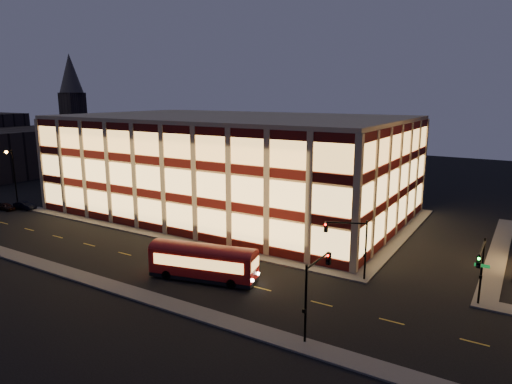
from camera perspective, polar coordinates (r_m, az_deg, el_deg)
The scene contains 16 objects.
ground at distance 56.63m, azimuth -10.23°, elevation -6.21°, with size 200.00×200.00×0.00m, color black.
sidewalk_office_south at distance 59.25m, azimuth -11.78°, elevation -5.37°, with size 54.00×2.00×0.15m, color #514F4C.
sidewalk_office_east at distance 60.97m, azimuth 17.73°, elevation -5.20°, with size 2.00×30.00×0.15m, color #514F4C.
sidewalk_tower_west at distance 59.58m, azimuth 28.09°, elevation -6.49°, with size 2.00×30.00×0.15m, color #514F4C.
sidewalk_near at distance 48.33m, azimuth -20.65°, elevation -9.99°, with size 100.00×2.00×0.15m, color #514F4C.
office_building at distance 69.70m, azimuth -3.02°, elevation 3.55°, with size 50.45×30.45×14.50m.
bg_building_a at distance 114.62m, azimuth -27.92°, elevation 4.40°, with size 18.00×28.00×10.00m, color #2D2621.
church_tower at distance 133.10m, azimuth -21.73°, elevation 7.57°, with size 5.00×5.00×18.00m, color #2D2621.
church_spire at distance 132.93m, azimuth -22.22°, elevation 13.59°, with size 6.00×6.00×10.00m, color #4C473F.
traffic_signal_far at distance 44.57m, azimuth 11.80°, elevation -5.79°, with size 3.79×1.87×6.00m.
traffic_signal_right at distance 41.62m, azimuth 26.30°, elevation -8.15°, with size 1.20×4.37×6.00m.
traffic_signal_near at distance 34.27m, azimuth 7.34°, elevation -11.19°, with size 0.32×4.45×6.00m.
street_lamp_a at distance 81.98m, azimuth -28.10°, elevation 2.17°, with size 0.44×1.22×9.02m.
trolley_bus at distance 44.72m, azimuth -6.61°, elevation -8.45°, with size 10.84×4.93×3.56m.
parked_car_0 at distance 80.60m, azimuth -28.75°, elevation -1.61°, with size 1.35×3.36×1.14m, color black.
parked_car_1 at distance 79.76m, azimuth -26.94°, elevation -1.51°, with size 1.33×3.81×1.25m, color black.
Camera 1 is at (36.11, -39.89, 17.65)m, focal length 32.00 mm.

